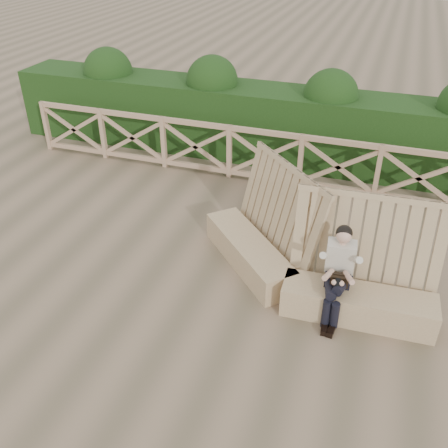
% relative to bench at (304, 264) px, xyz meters
% --- Properties ---
extents(ground, '(60.00, 60.00, 0.00)m').
position_rel_bench_xyz_m(ground, '(-1.40, -0.53, -0.39)').
color(ground, brown).
rests_on(ground, ground).
extents(bench, '(3.55, 2.01, 1.56)m').
position_rel_bench_xyz_m(bench, '(0.00, 0.00, 0.00)').
color(bench, '#957C55').
rests_on(bench, ground).
extents(woman, '(0.39, 0.80, 1.31)m').
position_rel_bench_xyz_m(woman, '(0.50, -0.40, 0.31)').
color(woman, black).
rests_on(woman, ground).
extents(guardrail, '(10.10, 0.09, 1.10)m').
position_rel_bench_xyz_m(guardrail, '(-1.40, 2.97, 0.16)').
color(guardrail, '#9B785A').
rests_on(guardrail, ground).
extents(hedge, '(12.00, 1.20, 1.50)m').
position_rel_bench_xyz_m(hedge, '(-1.40, 4.17, 0.36)').
color(hedge, black).
rests_on(hedge, ground).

